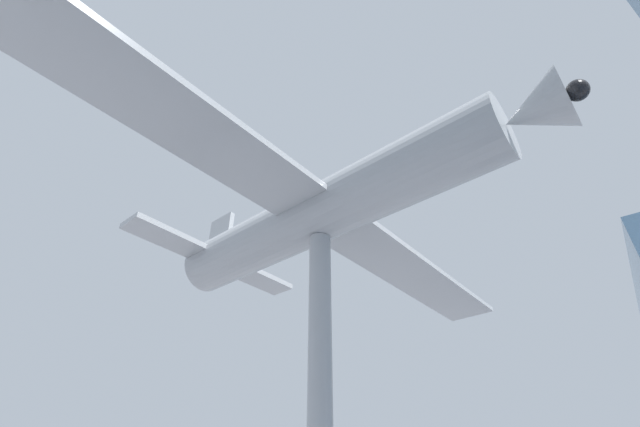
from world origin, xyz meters
name	(u,v)px	position (x,y,z in m)	size (l,w,h in m)	color
support_pylon_central	(320,382)	(0.00, 0.00, 3.73)	(0.57, 0.57, 7.46)	#999EA3
suspended_airplane	(326,210)	(0.02, 0.20, 8.30)	(20.49, 12.37, 2.67)	#93999E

